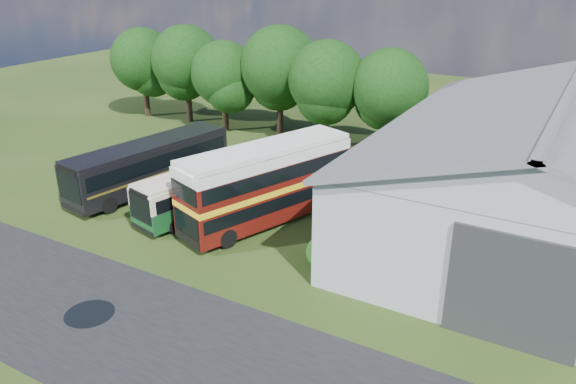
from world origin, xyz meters
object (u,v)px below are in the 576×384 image
Objects in this scene: bus_maroon_double at (267,185)px; storage_shed at (556,164)px; bus_dark_single at (150,164)px; bus_green_single at (211,187)px.

storage_shed is at bearing 45.02° from bus_maroon_double.
bus_maroon_double is 0.92× the size of bus_dark_single.
bus_maroon_double is 9.64m from bus_dark_single.
storage_shed is 2.02× the size of bus_dark_single.
storage_shed is 16.28m from bus_maroon_double.
bus_green_single is 0.86× the size of bus_dark_single.
bus_dark_single reaches higher than bus_green_single.
bus_green_single is 0.93× the size of bus_maroon_double.
bus_green_single is (-18.60, -7.09, -2.65)m from storage_shed.
bus_dark_single is at bearing -165.21° from storage_shed.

